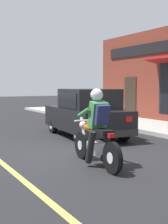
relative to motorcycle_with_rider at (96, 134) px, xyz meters
name	(u,v)px	position (x,y,z in m)	size (l,w,h in m)	color
ground_plane	(70,152)	(0.13, 1.48, -0.68)	(80.00, 80.00, 0.00)	black
sidewalk_curb	(142,125)	(4.98, 4.48, -0.61)	(2.60, 22.00, 0.14)	#ADAAA3
motorcycle_with_rider	(96,134)	(0.00, 0.00, 0.00)	(0.59, 2.02, 1.62)	black
car_hatchback	(86,114)	(1.65, 3.28, 0.09)	(2.01, 3.92, 1.57)	black
traffic_cone	(84,109)	(4.60, 8.60, -0.25)	(0.36, 0.36, 0.60)	black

